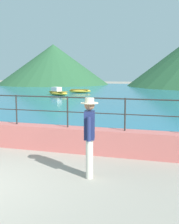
{
  "coord_description": "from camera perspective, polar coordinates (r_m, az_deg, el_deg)",
  "views": [
    {
      "loc": [
        4.01,
        -4.72,
        2.32
      ],
      "look_at": [
        1.34,
        3.7,
        1.1
      ],
      "focal_mm": 47.94,
      "sensor_mm": 36.0,
      "label": 1
    }
  ],
  "objects": [
    {
      "name": "person_walking",
      "position": [
        6.47,
        -0.01,
        -4.09
      ],
      "size": [
        0.38,
        0.55,
        1.75
      ],
      "color": "beige",
      "rests_on": "ground"
    },
    {
      "name": "lake_water",
      "position": [
        30.91,
        10.1,
        3.47
      ],
      "size": [
        64.0,
        44.32,
        0.06
      ],
      "primitive_type": "cube",
      "color": "#236B89",
      "rests_on": "ground"
    },
    {
      "name": "boat_1",
      "position": [
        31.3,
        -1.87,
        4.06
      ],
      "size": [
        2.41,
        1.23,
        0.36
      ],
      "color": "gold",
      "rests_on": "lake_water"
    },
    {
      "name": "boat_2",
      "position": [
        28.25,
        -6.04,
        3.75
      ],
      "size": [
        2.47,
        1.76,
        0.76
      ],
      "color": "gold",
      "rests_on": "lake_water"
    },
    {
      "name": "hill_secondary",
      "position": [
        51.69,
        -6.9,
        8.97
      ],
      "size": [
        18.88,
        18.88,
        6.78
      ],
      "primitive_type": "cone",
      "color": "#285633",
      "rests_on": "ground"
    },
    {
      "name": "promenade_wall",
      "position": [
        9.09,
        -9.07,
        -4.75
      ],
      "size": [
        20.0,
        0.56,
        0.7
      ],
      "primitive_type": "cube",
      "color": "#BC605B",
      "rests_on": "ground"
    },
    {
      "name": "railing",
      "position": [
        8.93,
        -9.21,
        1.33
      ],
      "size": [
        18.44,
        0.04,
        0.9
      ],
      "color": "#282623",
      "rests_on": "promenade_wall"
    }
  ]
}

